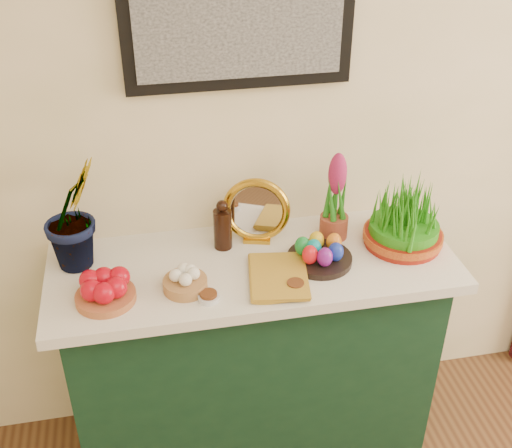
# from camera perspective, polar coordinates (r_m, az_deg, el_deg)

# --- Properties ---
(sideboard) EXTENTS (1.30, 0.45, 0.85)m
(sideboard) POSITION_cam_1_polar(r_m,az_deg,el_deg) (2.51, -0.23, -11.93)
(sideboard) COLOR #12331E
(sideboard) RESTS_ON ground
(tablecloth) EXTENTS (1.40, 0.55, 0.04)m
(tablecloth) POSITION_cam_1_polar(r_m,az_deg,el_deg) (2.22, -0.25, -3.68)
(tablecloth) COLOR silver
(tablecloth) RESTS_ON sideboard
(hyacinth_green) EXTENTS (0.33, 0.33, 0.51)m
(hyacinth_green) POSITION_cam_1_polar(r_m,az_deg,el_deg) (2.15, -16.15, 2.27)
(hyacinth_green) COLOR #267C1B
(hyacinth_green) RESTS_ON tablecloth
(apple_bowl) EXTENTS (0.22, 0.22, 0.10)m
(apple_bowl) POSITION_cam_1_polar(r_m,az_deg,el_deg) (2.07, -13.30, -5.74)
(apple_bowl) COLOR #A65931
(apple_bowl) RESTS_ON tablecloth
(garlic_basket) EXTENTS (0.19, 0.19, 0.08)m
(garlic_basket) POSITION_cam_1_polar(r_m,az_deg,el_deg) (2.08, -6.33, -5.05)
(garlic_basket) COLOR #B07C47
(garlic_basket) RESTS_ON tablecloth
(vinegar_cruet) EXTENTS (0.06, 0.06, 0.19)m
(vinegar_cruet) POSITION_cam_1_polar(r_m,az_deg,el_deg) (2.24, -2.98, -0.26)
(vinegar_cruet) COLOR black
(vinegar_cruet) RESTS_ON tablecloth
(mirror) EXTENTS (0.25, 0.12, 0.24)m
(mirror) POSITION_cam_1_polar(r_m,az_deg,el_deg) (2.26, 0.03, 1.15)
(mirror) COLOR #BB8B1F
(mirror) RESTS_ON tablecloth
(book) EXTENTS (0.21, 0.28, 0.03)m
(book) POSITION_cam_1_polar(r_m,az_deg,el_deg) (2.11, -0.60, -4.74)
(book) COLOR #B18525
(book) RESTS_ON tablecloth
(spice_dish_left) EXTENTS (0.07, 0.07, 0.03)m
(spice_dish_left) POSITION_cam_1_polar(r_m,az_deg,el_deg) (2.04, -4.24, -6.46)
(spice_dish_left) COLOR silver
(spice_dish_left) RESTS_ON tablecloth
(spice_dish_right) EXTENTS (0.07, 0.07, 0.03)m
(spice_dish_right) POSITION_cam_1_polar(r_m,az_deg,el_deg) (2.08, 3.52, -5.52)
(spice_dish_right) COLOR silver
(spice_dish_right) RESTS_ON tablecloth
(egg_plate) EXTENTS (0.27, 0.27, 0.09)m
(egg_plate) POSITION_cam_1_polar(r_m,az_deg,el_deg) (2.19, 5.67, -2.60)
(egg_plate) COLOR black
(egg_plate) RESTS_ON tablecloth
(hyacinth_pink) EXTENTS (0.10, 0.10, 0.33)m
(hyacinth_pink) POSITION_cam_1_polar(r_m,az_deg,el_deg) (2.28, 7.08, 2.10)
(hyacinth_pink) COLOR #98432B
(hyacinth_pink) RESTS_ON tablecloth
(wheatgrass_sabzeh) EXTENTS (0.28, 0.28, 0.23)m
(wheatgrass_sabzeh) POSITION_cam_1_polar(r_m,az_deg,el_deg) (2.30, 13.11, 0.38)
(wheatgrass_sabzeh) COLOR maroon
(wheatgrass_sabzeh) RESTS_ON tablecloth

